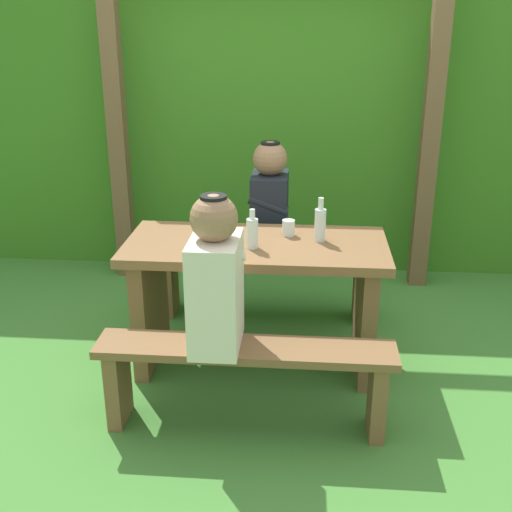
{
  "coord_description": "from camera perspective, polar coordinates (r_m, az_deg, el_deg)",
  "views": [
    {
      "loc": [
        0.26,
        -3.15,
        1.88
      ],
      "look_at": [
        0.0,
        0.0,
        0.65
      ],
      "focal_mm": 44.25,
      "sensor_mm": 36.0,
      "label": 1
    }
  ],
  "objects": [
    {
      "name": "hedge_backdrop",
      "position": [
        5.12,
        1.8,
        11.85
      ],
      "size": [
        6.4,
        0.85,
        2.1
      ],
      "primitive_type": "cube",
      "color": "#39761E",
      "rests_on": "ground_plane"
    },
    {
      "name": "cell_phone",
      "position": [
        3.4,
        -2.93,
        1.53
      ],
      "size": [
        0.11,
        0.15,
        0.01
      ],
      "primitive_type": "cube",
      "rotation": [
        0.0,
        0.0,
        -0.31
      ],
      "color": "silver",
      "rests_on": "picnic_table"
    },
    {
      "name": "picnic_table",
      "position": [
        3.45,
        -0.0,
        -2.4
      ],
      "size": [
        1.4,
        0.64,
        0.73
      ],
      "color": "brown",
      "rests_on": "ground_plane"
    },
    {
      "name": "pergola_post_right",
      "position": [
        4.54,
        15.45,
        10.12
      ],
      "size": [
        0.12,
        0.12,
        2.14
      ],
      "primitive_type": "cube",
      "color": "brown",
      "rests_on": "ground_plane"
    },
    {
      "name": "bench_near",
      "position": [
        3.0,
        -0.97,
        -10.18
      ],
      "size": [
        1.4,
        0.24,
        0.44
      ],
      "color": "brown",
      "rests_on": "ground_plane"
    },
    {
      "name": "bench_far",
      "position": [
        4.07,
        0.7,
        -1.41
      ],
      "size": [
        1.4,
        0.24,
        0.44
      ],
      "color": "brown",
      "rests_on": "ground_plane"
    },
    {
      "name": "ground_plane",
      "position": [
        3.68,
        -0.0,
        -9.55
      ],
      "size": [
        12.0,
        12.0,
        0.0
      ],
      "primitive_type": "plane",
      "color": "#417D33"
    },
    {
      "name": "drinking_glass",
      "position": [
        3.46,
        2.95,
        2.57
      ],
      "size": [
        0.07,
        0.07,
        0.09
      ],
      "primitive_type": "cylinder",
      "color": "silver",
      "rests_on": "picnic_table"
    },
    {
      "name": "person_black_coat",
      "position": [
        3.91,
        1.25,
        4.73
      ],
      "size": [
        0.25,
        0.35,
        0.72
      ],
      "color": "black",
      "rests_on": "bench_far"
    },
    {
      "name": "pergola_post_left",
      "position": [
        4.66,
        -12.4,
        10.67
      ],
      "size": [
        0.12,
        0.12,
        2.14
      ],
      "primitive_type": "cube",
      "color": "brown",
      "rests_on": "ground_plane"
    },
    {
      "name": "bottle_right",
      "position": [
        3.37,
        5.82,
        2.94
      ],
      "size": [
        0.06,
        0.06,
        0.24
      ],
      "color": "silver",
      "rests_on": "picnic_table"
    },
    {
      "name": "bottle_left",
      "position": [
        3.25,
        -0.34,
        2.16
      ],
      "size": [
        0.06,
        0.06,
        0.21
      ],
      "color": "silver",
      "rests_on": "picnic_table"
    },
    {
      "name": "person_white_shirt",
      "position": [
        2.81,
        -3.68,
        -2.05
      ],
      "size": [
        0.25,
        0.35,
        0.72
      ],
      "color": "silver",
      "rests_on": "bench_near"
    }
  ]
}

